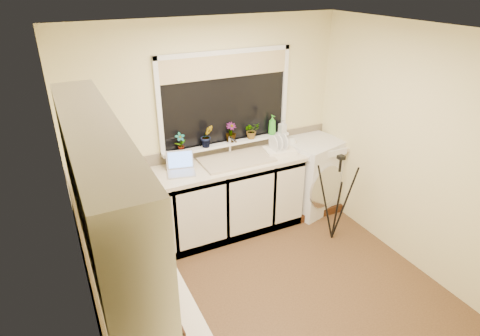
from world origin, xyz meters
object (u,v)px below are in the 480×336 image
Objects in this scene: plant_a at (180,142)px; plant_c at (231,132)px; washing_machine at (309,174)px; plant_d at (252,130)px; steel_jar at (134,290)px; dish_rack at (279,151)px; cup_back at (292,143)px; glass_jug at (167,336)px; soap_bottle_green at (272,125)px; laptop at (181,167)px; plant_b at (207,136)px; microwave at (114,201)px; soap_bottle_clear at (282,126)px; tripod at (336,199)px; cup_left at (158,328)px; kettle at (123,218)px.

plant_a is 0.63m from plant_c.
washing_machine is 4.78× the size of plant_d.
steel_jar is 0.52× the size of plant_c.
dish_rack is 1.56× the size of plant_c.
washing_machine is 0.55m from cup_back.
soap_bottle_green is at bearing 48.71° from glass_jug.
laptop is 1.42× the size of soap_bottle_green.
soap_bottle_green is (0.86, 0.02, -0.01)m from plant_b.
laptop is 2.89× the size of cup_back.
plant_c is (1.58, 1.87, 0.20)m from steel_jar.
cup_back is (2.33, 1.71, -0.01)m from steel_jar.
dish_rack is 2.09m from microwave.
soap_bottle_clear is (2.19, 2.32, 0.16)m from glass_jug.
dish_rack is at bearing 46.04° from glass_jug.
plant_a is 0.31m from plant_b.
plant_a is (-1.50, 0.90, 0.63)m from tripod.
plant_c is 0.69m from soap_bottle_clear.
dish_rack is 1.58× the size of plant_a.
tripod is 4.05× the size of plant_b.
cup_left is at bearing -133.04° from soap_bottle_green.
plant_a is (-1.15, 0.22, 0.24)m from dish_rack.
steel_jar is at bearing -97.03° from kettle.
tripod is at bearing 2.53° from kettle.
cup_back is (0.06, -0.13, -0.19)m from soap_bottle_clear.
soap_bottle_clear reaches higher than microwave.
plant_c is at bearing 2.72° from plant_a.
soap_bottle_green is at bearing 143.78° from cup_back.
glass_jug is at bearing -78.26° from cup_left.
tripod is at bearing -46.76° from plant_c.
plant_d is (-0.26, 0.23, 0.22)m from dish_rack.
cup_back is (0.49, -0.14, -0.20)m from plant_d.
steel_jar is 0.37m from cup_left.
kettle is at bearing -154.93° from soap_bottle_clear.
dish_rack is 1.34× the size of plant_b.
laptop reaches higher than glass_jug.
washing_machine is 0.86m from soap_bottle_green.
washing_machine is 3.14m from steel_jar.
plant_d is 0.29m from soap_bottle_green.
cup_left is (-1.79, -2.21, -0.21)m from plant_d.
tripod is 2.22× the size of microwave.
tripod is 1.63m from plant_b.
plant_c is at bearing 179.18° from soap_bottle_green.
kettle reaches higher than cup_back.
dish_rack is 2.05× the size of soap_bottle_clear.
washing_machine is 0.76m from tripod.
kettle is at bearing -149.00° from dish_rack.
cup_left reaches higher than dish_rack.
plant_a is (0.07, 0.18, 0.20)m from laptop.
laptop is at bearing -111.99° from plant_a.
laptop is 1.28m from soap_bottle_green.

